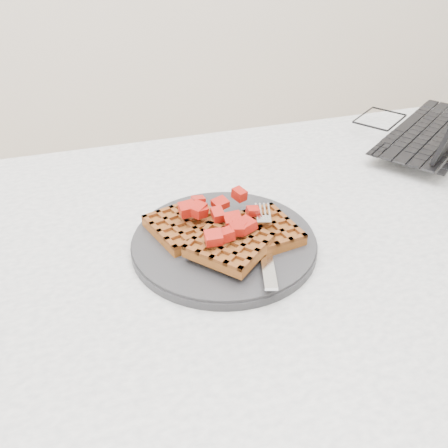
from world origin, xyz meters
TOP-DOWN VIEW (x-y plane):
  - table at (0.00, 0.00)m, footprint 1.20×0.80m
  - plate at (-0.07, 0.01)m, footprint 0.26×0.26m
  - waffles at (-0.07, 0.01)m, footprint 0.21×0.20m
  - strawberry_pile at (-0.07, 0.01)m, footprint 0.15×0.15m
  - fork at (-0.03, -0.03)m, footprint 0.07×0.18m
  - laptop at (0.41, 0.24)m, footprint 0.42×0.40m

SIDE VIEW (x-z plane):
  - table at x=0.00m, z-range 0.26..1.01m
  - plate at x=-0.07m, z-range 0.75..0.77m
  - fork at x=-0.03m, z-range 0.77..0.78m
  - waffles at x=-0.07m, z-range 0.76..0.79m
  - laptop at x=0.41m, z-range 0.67..0.91m
  - strawberry_pile at x=-0.07m, z-range 0.79..0.82m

